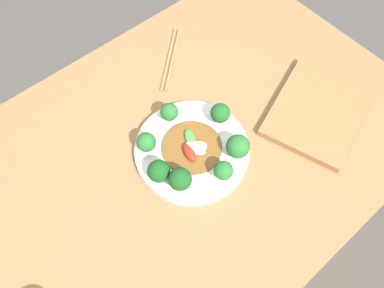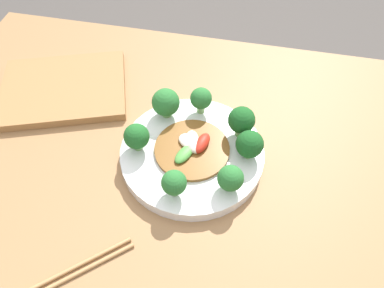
% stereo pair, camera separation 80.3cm
% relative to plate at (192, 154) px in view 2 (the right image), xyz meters
% --- Properties ---
extents(ground_plane, '(8.00, 8.00, 0.00)m').
position_rel_plate_xyz_m(ground_plane, '(-0.01, -0.03, -0.74)').
color(ground_plane, '#4C4742').
extents(table, '(1.19, 0.83, 0.73)m').
position_rel_plate_xyz_m(table, '(-0.01, -0.03, -0.38)').
color(table, olive).
rests_on(table, ground_plane).
extents(plate, '(0.28, 0.28, 0.02)m').
position_rel_plate_xyz_m(plate, '(0.00, 0.00, 0.00)').
color(plate, white).
rests_on(plate, table).
extents(broccoli_southeast, '(0.05, 0.05, 0.06)m').
position_rel_plate_xyz_m(broccoli_southeast, '(0.08, -0.07, 0.04)').
color(broccoli_southeast, '#70A356').
rests_on(broccoli_southeast, plate).
extents(broccoli_northeast, '(0.05, 0.05, 0.07)m').
position_rel_plate_xyz_m(broccoli_northeast, '(0.08, 0.06, 0.05)').
color(broccoli_northeast, '#70A356').
rests_on(broccoli_northeast, plate).
extents(broccoli_north, '(0.04, 0.04, 0.06)m').
position_rel_plate_xyz_m(broccoli_north, '(-0.00, 0.10, 0.05)').
color(broccoli_north, '#89B76B').
rests_on(broccoli_north, plate).
extents(broccoli_west, '(0.05, 0.05, 0.06)m').
position_rel_plate_xyz_m(broccoli_west, '(-0.10, -0.01, 0.05)').
color(broccoli_west, '#70A356').
rests_on(broccoli_west, plate).
extents(broccoli_northwest, '(0.06, 0.06, 0.07)m').
position_rel_plate_xyz_m(broccoli_northwest, '(-0.07, 0.08, 0.05)').
color(broccoli_northwest, '#7AAD5B').
rests_on(broccoli_northwest, plate).
extents(broccoli_south, '(0.04, 0.04, 0.06)m').
position_rel_plate_xyz_m(broccoli_south, '(-0.02, -0.10, 0.05)').
color(broccoli_south, '#89B76B').
rests_on(broccoli_south, plate).
extents(broccoli_east, '(0.05, 0.05, 0.06)m').
position_rel_plate_xyz_m(broccoli_east, '(0.11, 0.01, 0.05)').
color(broccoli_east, '#89B76B').
rests_on(broccoli_east, plate).
extents(stirfry_center, '(0.15, 0.15, 0.02)m').
position_rel_plate_xyz_m(stirfry_center, '(0.00, 0.00, 0.02)').
color(stirfry_center, brown).
rests_on(stirfry_center, plate).
extents(chopsticks, '(0.19, 0.17, 0.01)m').
position_rel_plate_xyz_m(chopsticks, '(-0.15, -0.27, -0.01)').
color(chopsticks, '#AD7F4C').
rests_on(chopsticks, table).
extents(cutting_board, '(0.33, 0.29, 0.02)m').
position_rel_plate_xyz_m(cutting_board, '(-0.32, 0.12, -0.00)').
color(cutting_board, olive).
rests_on(cutting_board, table).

